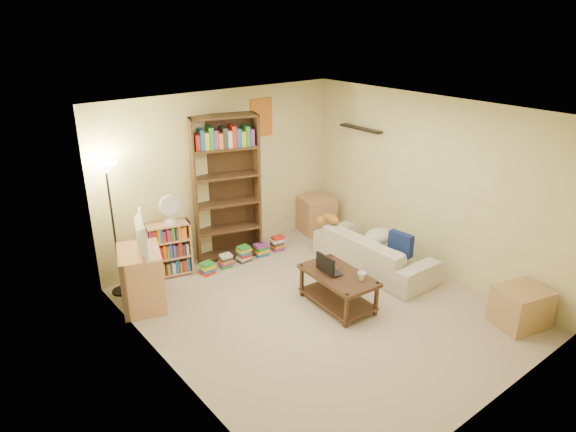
{
  "coord_description": "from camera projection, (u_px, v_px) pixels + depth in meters",
  "views": [
    {
      "loc": [
        -3.82,
        -4.11,
        3.53
      ],
      "look_at": [
        0.04,
        0.73,
        1.05
      ],
      "focal_mm": 32.0,
      "sensor_mm": 36.0,
      "label": 1
    }
  ],
  "objects": [
    {
      "name": "coffee_table",
      "position": [
        338.0,
        285.0,
        6.51
      ],
      "size": [
        0.64,
        1.06,
        0.45
      ],
      "rotation": [
        0.0,
        0.0,
        -0.07
      ],
      "color": "#3E2718",
      "rests_on": "ground"
    },
    {
      "name": "cream_blanket",
      "position": [
        379.0,
        236.0,
        7.49
      ],
      "size": [
        0.5,
        0.36,
        0.22
      ],
      "primitive_type": "ellipsoid",
      "color": "beige",
      "rests_on": "sofa"
    },
    {
      "name": "tall_bookshelf",
      "position": [
        226.0,
        185.0,
        7.52
      ],
      "size": [
        1.03,
        0.6,
        2.18
      ],
      "rotation": [
        0.0,
        0.0,
        -0.3
      ],
      "color": "#462F1B",
      "rests_on": "ground"
    },
    {
      "name": "sofa",
      "position": [
        374.0,
        252.0,
        7.45
      ],
      "size": [
        1.89,
        0.79,
        0.55
      ],
      "primitive_type": "imported",
      "rotation": [
        0.0,
        0.0,
        1.56
      ],
      "color": "beige",
      "rests_on": "ground"
    },
    {
      "name": "floor_lamp",
      "position": [
        109.0,
        191.0,
        6.4
      ],
      "size": [
        0.31,
        0.31,
        1.8
      ],
      "color": "black",
      "rests_on": "ground"
    },
    {
      "name": "desk_fan",
      "position": [
        169.0,
        208.0,
        6.99
      ],
      "size": [
        0.28,
        0.16,
        0.42
      ],
      "color": "silver",
      "rests_on": "short_bookshelf"
    },
    {
      "name": "tv_remote",
      "position": [
        329.0,
        261.0,
        6.77
      ],
      "size": [
        0.1,
        0.19,
        0.02
      ],
      "primitive_type": "cube",
      "rotation": [
        0.0,
        0.0,
        0.23
      ],
      "color": "black",
      "rests_on": "coffee_table"
    },
    {
      "name": "tabby_cat",
      "position": [
        329.0,
        219.0,
        7.72
      ],
      "size": [
        0.43,
        0.16,
        0.15
      ],
      "color": "#C67A2A",
      "rests_on": "sofa"
    },
    {
      "name": "side_table",
      "position": [
        316.0,
        214.0,
        8.74
      ],
      "size": [
        0.65,
        0.65,
        0.61
      ],
      "primitive_type": "cube",
      "rotation": [
        0.0,
        0.0,
        -0.24
      ],
      "color": "tan",
      "rests_on": "ground"
    },
    {
      "name": "mug",
      "position": [
        362.0,
        276.0,
        6.29
      ],
      "size": [
        0.13,
        0.13,
        0.1
      ],
      "primitive_type": "imported",
      "rotation": [
        0.0,
        0.0,
        0.09
      ],
      "color": "white",
      "rests_on": "coffee_table"
    },
    {
      "name": "tv_stand",
      "position": [
        142.0,
        278.0,
        6.49
      ],
      "size": [
        0.72,
        0.84,
        0.77
      ],
      "primitive_type": "cube",
      "rotation": [
        0.0,
        0.0,
        -0.34
      ],
      "color": "tan",
      "rests_on": "ground"
    },
    {
      "name": "room",
      "position": [
        325.0,
        189.0,
        5.91
      ],
      "size": [
        4.5,
        4.54,
        2.52
      ],
      "color": "tan",
      "rests_on": "ground"
    },
    {
      "name": "laptop",
      "position": [
        334.0,
        270.0,
        6.53
      ],
      "size": [
        0.4,
        0.3,
        0.03
      ],
      "primitive_type": "imported",
      "rotation": [
        0.0,
        0.0,
        1.46
      ],
      "color": "black",
      "rests_on": "coffee_table"
    },
    {
      "name": "book_stacks",
      "position": [
        246.0,
        254.0,
        7.76
      ],
      "size": [
        1.47,
        0.17,
        0.25
      ],
      "color": "red",
      "rests_on": "ground"
    },
    {
      "name": "television",
      "position": [
        136.0,
        235.0,
        6.26
      ],
      "size": [
        0.83,
        0.58,
        0.44
      ],
      "primitive_type": "imported",
      "rotation": [
        0.0,
        0.0,
        1.23
      ],
      "color": "black",
      "rests_on": "tv_stand"
    },
    {
      "name": "short_bookshelf",
      "position": [
        169.0,
        250.0,
        7.23
      ],
      "size": [
        0.66,
        0.39,
        0.79
      ],
      "rotation": [
        0.0,
        0.0,
        -0.24
      ],
      "color": "tan",
      "rests_on": "ground"
    },
    {
      "name": "end_cabinet",
      "position": [
        521.0,
        307.0,
        6.12
      ],
      "size": [
        0.68,
        0.62,
        0.48
      ],
      "primitive_type": "cube",
      "rotation": [
        0.0,
        0.0,
        -0.26
      ],
      "color": "tan",
      "rests_on": "ground"
    },
    {
      "name": "laptop_screen",
      "position": [
        325.0,
        264.0,
        6.4
      ],
      "size": [
        0.04,
        0.34,
        0.23
      ],
      "primitive_type": "cube",
      "rotation": [
        0.0,
        0.0,
        -0.07
      ],
      "color": "white",
      "rests_on": "laptop"
    },
    {
      "name": "navy_pillow",
      "position": [
        401.0,
        244.0,
        7.11
      ],
      "size": [
        0.14,
        0.37,
        0.32
      ],
      "primitive_type": "cube",
      "rotation": [
        0.0,
        0.0,
        1.66
      ],
      "color": "navy",
      "rests_on": "sofa"
    }
  ]
}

